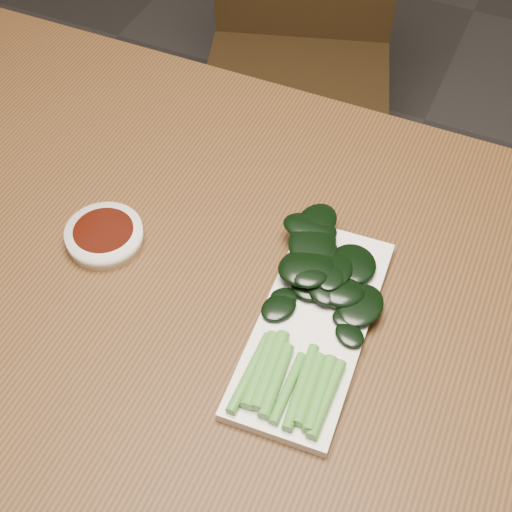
# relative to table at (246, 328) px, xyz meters

# --- Properties ---
(ground) EXTENTS (6.00, 6.00, 0.00)m
(ground) POSITION_rel_table_xyz_m (0.00, 0.00, -0.68)
(ground) COLOR #302D2D
(ground) RESTS_ON ground
(table) EXTENTS (1.40, 0.80, 0.75)m
(table) POSITION_rel_table_xyz_m (0.00, 0.00, 0.00)
(table) COLOR #4A2E15
(table) RESTS_ON ground
(chair_far) EXTENTS (0.53, 0.53, 0.89)m
(chair_far) POSITION_rel_table_xyz_m (-0.26, 0.86, -0.19)
(chair_far) COLOR black
(chair_far) RESTS_ON ground
(sauce_bowl) EXTENTS (0.10, 0.10, 0.02)m
(sauce_bowl) POSITION_rel_table_xyz_m (-0.20, 0.00, 0.08)
(sauce_bowl) COLOR white
(sauce_bowl) RESTS_ON table
(serving_plate) EXTENTS (0.14, 0.31, 0.01)m
(serving_plate) POSITION_rel_table_xyz_m (0.09, -0.01, 0.08)
(serving_plate) COLOR white
(serving_plate) RESTS_ON table
(gai_lan) EXTENTS (0.16, 0.31, 0.03)m
(gai_lan) POSITION_rel_table_xyz_m (0.08, 0.03, 0.10)
(gai_lan) COLOR #4B9132
(gai_lan) RESTS_ON serving_plate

